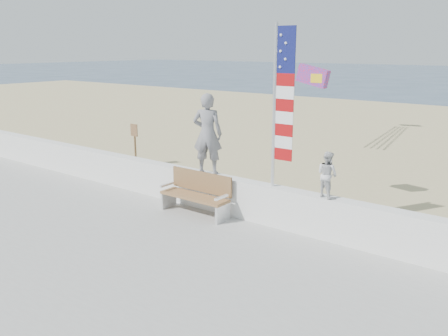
{
  "coord_description": "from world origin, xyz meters",
  "views": [
    {
      "loc": [
        6.64,
        -6.72,
        4.08
      ],
      "look_at": [
        0.2,
        1.8,
        1.35
      ],
      "focal_mm": 38.0,
      "sensor_mm": 36.0,
      "label": 1
    }
  ],
  "objects": [
    {
      "name": "parafoil_kite",
      "position": [
        1.22,
        4.15,
        3.38
      ],
      "size": [
        0.86,
        0.23,
        0.59
      ],
      "color": "#FF1C31",
      "rests_on": "ground"
    },
    {
      "name": "ground",
      "position": [
        0.0,
        0.0,
        0.0
      ],
      "size": [
        220.0,
        220.0,
        0.0
      ],
      "primitive_type": "plane",
      "color": "#2F455F",
      "rests_on": "ground"
    },
    {
      "name": "sign",
      "position": [
        -5.45,
        4.18,
        0.94
      ],
      "size": [
        0.32,
        0.07,
        1.46
      ],
      "color": "brown",
      "rests_on": "sand"
    },
    {
      "name": "seawall",
      "position": [
        0.0,
        2.0,
        0.63
      ],
      "size": [
        30.0,
        0.35,
        0.9
      ],
      "primitive_type": "cube",
      "color": "white",
      "rests_on": "boardwalk"
    },
    {
      "name": "sand",
      "position": [
        0.0,
        9.0,
        0.04
      ],
      "size": [
        90.0,
        40.0,
        0.08
      ],
      "primitive_type": "cube",
      "color": "tan",
      "rests_on": "ground"
    },
    {
      "name": "child",
      "position": [
        2.7,
        2.0,
        1.56
      ],
      "size": [
        0.56,
        0.5,
        0.96
      ],
      "primitive_type": "imported",
      "rotation": [
        0.0,
        0.0,
        2.8
      ],
      "color": "silver",
      "rests_on": "seawall"
    },
    {
      "name": "adult",
      "position": [
        -0.45,
        2.0,
        2.06
      ],
      "size": [
        0.84,
        0.72,
        1.96
      ],
      "primitive_type": "imported",
      "rotation": [
        0.0,
        0.0,
        3.56
      ],
      "color": "gray",
      "rests_on": "seawall"
    },
    {
      "name": "flag",
      "position": [
        1.53,
        2.0,
        2.99
      ],
      "size": [
        0.5,
        0.08,
        3.5
      ],
      "color": "silver",
      "rests_on": "seawall"
    },
    {
      "name": "bench",
      "position": [
        -0.42,
        1.55,
        0.69
      ],
      "size": [
        1.8,
        0.57,
        1.0
      ],
      "color": "#986D42",
      "rests_on": "boardwalk"
    }
  ]
}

